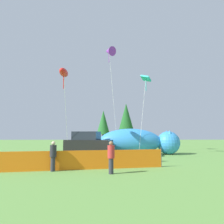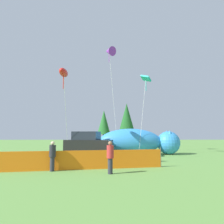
# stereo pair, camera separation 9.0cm
# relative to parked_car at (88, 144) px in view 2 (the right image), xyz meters

# --- Properties ---
(ground_plane) EXTENTS (120.00, 120.00, 0.00)m
(ground_plane) POSITION_rel_parked_car_xyz_m (2.20, -2.54, -1.07)
(ground_plane) COLOR #609342
(parked_car) EXTENTS (4.39, 2.65, 2.22)m
(parked_car) POSITION_rel_parked_car_xyz_m (0.00, 0.00, 0.00)
(parked_car) COLOR black
(parked_car) RESTS_ON ground
(folding_chair) EXTENTS (0.68, 0.68, 0.87)m
(folding_chair) POSITION_rel_parked_car_xyz_m (5.14, -3.52, -0.57)
(folding_chair) COLOR black
(folding_chair) RESTS_ON ground
(inflatable_cat) EXTENTS (8.06, 2.93, 2.52)m
(inflatable_cat) POSITION_rel_parked_car_xyz_m (4.75, 1.85, 0.09)
(inflatable_cat) COLOR #338CD8
(inflatable_cat) RESTS_ON ground
(safety_fence) EXTENTS (9.07, 1.79, 1.18)m
(safety_fence) POSITION_rel_parked_car_xyz_m (0.51, -6.99, -0.54)
(safety_fence) COLOR orange
(safety_fence) RESTS_ON ground
(spectator_in_green_shirt) EXTENTS (0.36, 0.36, 1.64)m
(spectator_in_green_shirt) POSITION_rel_parked_car_xyz_m (1.91, -8.38, -0.18)
(spectator_in_green_shirt) COLOR #2D2D38
(spectator_in_green_shirt) RESTS_ON ground
(spectator_in_yellow_shirt) EXTENTS (0.35, 0.35, 1.61)m
(spectator_in_yellow_shirt) POSITION_rel_parked_car_xyz_m (-1.22, -7.54, -0.20)
(spectator_in_yellow_shirt) COLOR #2D2D38
(spectator_in_yellow_shirt) RESTS_ON ground
(kite_purple_delta) EXTENTS (1.82, 2.09, 12.00)m
(kite_purple_delta) POSITION_rel_parked_car_xyz_m (1.88, 4.28, 10.23)
(kite_purple_delta) COLOR silver
(kite_purple_delta) RESTS_ON ground
(kite_red_lizard) EXTENTS (0.74, 3.97, 7.29)m
(kite_red_lizard) POSITION_rel_parked_car_xyz_m (-1.77, -2.56, 5.78)
(kite_red_lizard) COLOR silver
(kite_red_lizard) RESTS_ON ground
(kite_teal_diamond) EXTENTS (1.73, 2.60, 8.00)m
(kite_teal_diamond) POSITION_rel_parked_car_xyz_m (5.62, 2.08, 6.44)
(kite_teal_diamond) COLOR silver
(kite_teal_diamond) RESTS_ON ground
(horizon_tree_east) EXTENTS (3.35, 3.35, 7.99)m
(horizon_tree_east) POSITION_rel_parked_car_xyz_m (0.67, 35.72, 3.83)
(horizon_tree_east) COLOR brown
(horizon_tree_east) RESTS_ON ground
(horizon_tree_west) EXTENTS (3.88, 3.88, 9.25)m
(horizon_tree_west) POSITION_rel_parked_car_xyz_m (6.15, 31.81, 4.61)
(horizon_tree_west) COLOR brown
(horizon_tree_west) RESTS_ON ground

